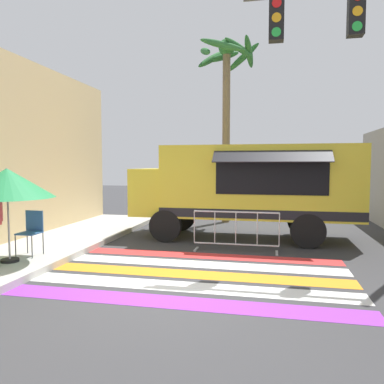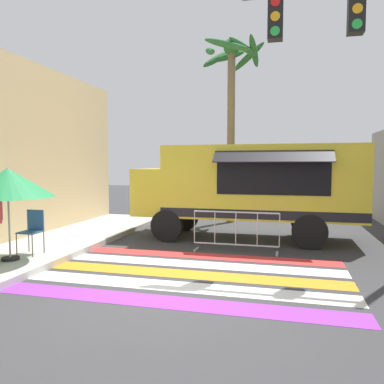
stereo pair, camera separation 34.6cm
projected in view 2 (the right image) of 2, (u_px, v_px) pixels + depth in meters
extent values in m
plane|color=#38383A|center=(164.00, 293.00, 6.27)|extent=(60.00, 60.00, 0.00)
cube|color=purple|center=(157.00, 301.00, 5.91)|extent=(6.40, 0.56, 0.01)
cube|color=white|center=(171.00, 286.00, 6.64)|extent=(6.40, 0.56, 0.01)
cube|color=orange|center=(182.00, 274.00, 7.38)|extent=(6.40, 0.56, 0.01)
cube|color=white|center=(192.00, 264.00, 8.11)|extent=(6.40, 0.56, 0.01)
cube|color=red|center=(200.00, 256.00, 8.85)|extent=(6.40, 0.56, 0.01)
cube|color=yellow|center=(262.00, 181.00, 10.64)|extent=(5.41, 2.03, 2.01)
cube|color=yellow|center=(171.00, 191.00, 11.32)|extent=(1.91, 1.87, 1.36)
cube|color=#1E232D|center=(143.00, 180.00, 11.52)|extent=(0.06, 1.63, 0.52)
cube|color=black|center=(272.00, 177.00, 9.55)|extent=(2.86, 0.03, 0.91)
cube|color=black|center=(272.00, 156.00, 9.32)|extent=(2.96, 0.43, 0.31)
cube|color=black|center=(259.00, 215.00, 9.71)|extent=(5.41, 0.01, 0.24)
cylinder|color=black|center=(167.00, 226.00, 10.45)|extent=(0.90, 0.22, 0.90)
cylinder|color=black|center=(185.00, 217.00, 12.26)|extent=(0.90, 0.22, 0.90)
cylinder|color=black|center=(310.00, 232.00, 9.52)|extent=(0.90, 0.22, 0.90)
cylinder|color=black|center=(306.00, 221.00, 11.32)|extent=(0.90, 0.22, 0.90)
cube|color=black|center=(356.00, 11.00, 7.59)|extent=(0.32, 0.28, 0.90)
cylinder|color=#F2A519|center=(358.00, 8.00, 7.45)|extent=(0.20, 0.02, 0.20)
cylinder|color=green|center=(357.00, 24.00, 7.48)|extent=(0.20, 0.02, 0.20)
cube|color=black|center=(275.00, 19.00, 7.98)|extent=(0.32, 0.28, 0.90)
cylinder|color=red|center=(275.00, 1.00, 7.83)|extent=(0.20, 0.02, 0.20)
cylinder|color=#F2A519|center=(275.00, 16.00, 7.85)|extent=(0.20, 0.02, 0.20)
cylinder|color=green|center=(275.00, 31.00, 7.87)|extent=(0.20, 0.02, 0.20)
cylinder|color=black|center=(10.00, 259.00, 7.89)|extent=(0.36, 0.36, 0.06)
cylinder|color=#B2B2B7|center=(9.00, 214.00, 7.82)|extent=(0.04, 0.04, 1.94)
cone|color=#268C4C|center=(8.00, 183.00, 7.78)|extent=(1.88, 1.88, 0.60)
cylinder|color=#4C4C51|center=(17.00, 245.00, 8.24)|extent=(0.02, 0.02, 0.49)
cylinder|color=#4C4C51|center=(32.00, 246.00, 8.14)|extent=(0.02, 0.02, 0.49)
cylinder|color=#4C4C51|center=(29.00, 241.00, 8.63)|extent=(0.02, 0.02, 0.49)
cylinder|color=#4C4C51|center=(44.00, 242.00, 8.53)|extent=(0.02, 0.02, 0.49)
cube|color=#2D5999|center=(30.00, 232.00, 8.36)|extent=(0.43, 0.43, 0.03)
cube|color=#2D5999|center=(36.00, 220.00, 8.54)|extent=(0.43, 0.03, 0.46)
cylinder|color=#CC3F3F|center=(0.00, 206.00, 7.38)|extent=(0.09, 0.09, 0.57)
cylinder|color=#B7BABF|center=(236.00, 212.00, 9.16)|extent=(2.10, 0.04, 0.04)
cylinder|color=#B7BABF|center=(236.00, 245.00, 9.22)|extent=(2.10, 0.04, 0.04)
cylinder|color=#B7BABF|center=(194.00, 227.00, 9.45)|extent=(0.02, 0.02, 0.81)
cylinder|color=#B7BABF|center=(215.00, 228.00, 9.32)|extent=(0.02, 0.02, 0.81)
cylinder|color=#B7BABF|center=(236.00, 229.00, 9.19)|extent=(0.02, 0.02, 0.81)
cylinder|color=#B7BABF|center=(257.00, 229.00, 9.06)|extent=(0.02, 0.02, 0.81)
cylinder|color=#B7BABF|center=(280.00, 230.00, 8.93)|extent=(0.02, 0.02, 0.81)
cube|color=#B7BABF|center=(196.00, 249.00, 9.48)|extent=(0.06, 0.44, 0.03)
cube|color=#B7BABF|center=(277.00, 254.00, 8.99)|extent=(0.06, 0.44, 0.03)
cylinder|color=#7A664C|center=(231.00, 138.00, 13.78)|extent=(0.28, 0.28, 6.26)
sphere|color=#2D6B33|center=(232.00, 47.00, 13.54)|extent=(0.60, 0.60, 0.60)
ellipsoid|color=#2D6B33|center=(254.00, 51.00, 13.30)|extent=(0.35, 1.57, 0.95)
ellipsoid|color=#2D6B33|center=(248.00, 57.00, 14.09)|extent=(1.47, 1.19, 0.96)
ellipsoid|color=#2D6B33|center=(229.00, 57.00, 14.17)|extent=(1.27, 0.63, 0.60)
ellipsoid|color=#2D6B33|center=(216.00, 59.00, 14.15)|extent=(1.04, 1.34, 1.01)
ellipsoid|color=#2D6B33|center=(210.00, 51.00, 13.47)|extent=(0.77, 1.57, 0.73)
ellipsoid|color=#2D6B33|center=(227.00, 45.00, 12.76)|extent=(1.67, 0.31, 0.72)
ellipsoid|color=#2D6B33|center=(244.00, 47.00, 12.99)|extent=(1.10, 1.14, 0.66)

